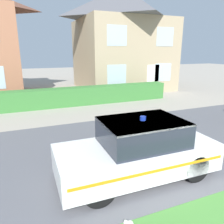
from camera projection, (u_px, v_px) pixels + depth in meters
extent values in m
cube|color=#5B5B60|center=(138.00, 144.00, 7.47)|extent=(28.00, 6.04, 0.01)
cube|color=#3D7F38|center=(70.00, 97.00, 12.58)|extent=(12.33, 0.85, 1.03)
cylinder|color=black|center=(82.00, 160.00, 5.67)|extent=(0.68, 0.21, 0.67)
cylinder|color=black|center=(99.00, 191.00, 4.40)|extent=(0.68, 0.21, 0.67)
cylinder|color=black|center=(162.00, 145.00, 6.53)|extent=(0.68, 0.21, 0.67)
cylinder|color=black|center=(196.00, 168.00, 5.27)|extent=(0.68, 0.21, 0.67)
cube|color=white|center=(137.00, 157.00, 5.42)|extent=(3.98, 1.68, 0.69)
cube|color=#232833|center=(142.00, 132.00, 5.28)|extent=(1.97, 1.48, 0.60)
cube|color=white|center=(143.00, 121.00, 5.21)|extent=(1.97, 1.48, 0.04)
cube|color=orange|center=(124.00, 143.00, 6.13)|extent=(3.75, 0.07, 0.07)
cube|color=orange|center=(155.00, 171.00, 4.68)|extent=(3.75, 0.07, 0.07)
cylinder|color=#1933A5|center=(143.00, 118.00, 5.19)|extent=(0.15, 0.15, 0.10)
sphere|color=silver|center=(126.00, 223.00, 3.81)|extent=(0.10, 0.10, 0.10)
cone|color=silver|center=(125.00, 220.00, 3.82)|extent=(0.04, 0.04, 0.04)
cone|color=silver|center=(127.00, 222.00, 3.78)|extent=(0.04, 0.04, 0.04)
cube|color=tan|center=(122.00, 55.00, 18.11)|extent=(6.82, 6.44, 5.45)
pyramid|color=#56565B|center=(123.00, 3.00, 17.04)|extent=(7.16, 6.77, 2.36)
cube|color=white|center=(153.00, 79.00, 16.06)|extent=(1.00, 0.02, 2.10)
cube|color=silver|center=(117.00, 74.00, 14.87)|extent=(1.40, 0.02, 1.30)
cube|color=silver|center=(163.00, 72.00, 16.24)|extent=(1.40, 0.02, 1.30)
cube|color=silver|center=(117.00, 35.00, 14.19)|extent=(1.40, 0.02, 1.30)
cube|color=silver|center=(165.00, 37.00, 15.56)|extent=(1.40, 0.02, 1.30)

